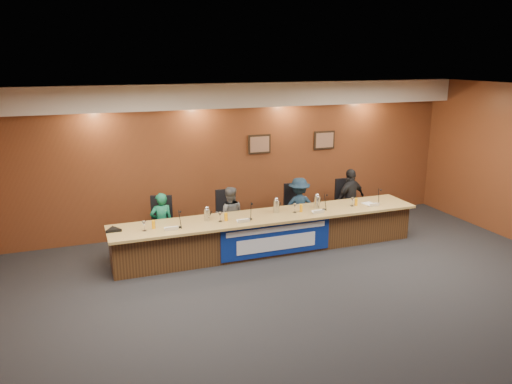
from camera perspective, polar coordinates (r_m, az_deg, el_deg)
floor at (r=7.98m, az=7.98°, el=-12.62°), size 10.00×10.00×0.00m
ceiling at (r=7.09m, az=8.94°, el=10.94°), size 10.00×8.00×0.04m
wall_back at (r=10.95m, az=-1.63°, el=4.10°), size 10.00×0.04×3.20m
soffit at (r=10.53m, az=-1.24°, el=11.08°), size 10.00×0.50×0.50m
dais_body at (r=9.83m, az=1.44°, el=-4.77°), size 6.00×0.80×0.70m
dais_top at (r=9.66m, az=1.56°, el=-2.77°), size 6.10×0.95×0.05m
banner at (r=9.46m, az=2.37°, el=-5.40°), size 2.20×0.02×0.65m
banner_text_upper at (r=9.38m, az=2.42°, el=-4.28°), size 2.00×0.01×0.10m
banner_text_lower at (r=9.48m, az=2.40°, el=-5.87°), size 1.60×0.01×0.28m
wall_photo_left at (r=11.01m, az=0.39°, el=5.49°), size 0.52×0.04×0.42m
wall_photo_right at (r=11.66m, az=7.80°, el=5.90°), size 0.52×0.04×0.42m
panelist_a at (r=9.79m, az=-10.73°, el=-3.53°), size 0.45×0.31×1.21m
panelist_b at (r=10.09m, az=-3.04°, el=-2.73°), size 0.69×0.60×1.21m
panelist_c at (r=10.62m, az=4.92°, el=-1.69°), size 0.88×0.61×1.26m
panelist_d at (r=11.18m, az=10.74°, el=-0.79°), size 0.85×0.53×1.36m
office_chair_a at (r=9.93m, az=-10.79°, el=-4.04°), size 0.60×0.60×0.08m
office_chair_b at (r=10.22m, az=-3.19°, el=-3.22°), size 0.52×0.52×0.08m
office_chair_c at (r=10.75m, az=4.68°, el=-2.32°), size 0.49×0.49×0.08m
office_chair_d at (r=11.32m, az=10.43°, el=-1.62°), size 0.49×0.49×0.08m
nameplate_a at (r=8.90m, az=-9.60°, el=-4.10°), size 0.24×0.08×0.10m
microphone_a at (r=9.04m, az=-8.70°, el=-4.00°), size 0.07×0.07×0.02m
juice_glass_a at (r=9.06m, az=-11.63°, el=-3.67°), size 0.06×0.06×0.15m
water_glass_a at (r=8.97m, az=-12.67°, el=-3.82°), size 0.08×0.08×0.18m
nameplate_b at (r=9.18m, az=-1.39°, el=-3.28°), size 0.24×0.08×0.10m
microphone_b at (r=9.39m, az=-0.66°, el=-3.08°), size 0.07×0.07×0.02m
juice_glass_b at (r=9.31m, az=-3.45°, el=-2.85°), size 0.06×0.06×0.15m
water_glass_b at (r=9.26m, az=-4.11°, el=-2.87°), size 0.08×0.08×0.18m
nameplate_c at (r=9.80m, az=7.20°, el=-2.21°), size 0.24×0.08×0.10m
microphone_c at (r=10.06m, az=7.78°, el=-1.98°), size 0.07×0.07×0.02m
juice_glass_c at (r=9.86m, az=5.18°, el=-1.85°), size 0.06×0.06×0.15m
water_glass_c at (r=9.80m, az=4.46°, el=-1.85°), size 0.08×0.08×0.18m
nameplate_d at (r=10.45m, az=13.39°, el=-1.39°), size 0.24×0.08×0.10m
microphone_d at (r=10.64m, az=13.66°, el=-1.32°), size 0.07×0.07×0.02m
juice_glass_d at (r=10.45m, az=11.38°, el=-1.12°), size 0.06×0.06×0.15m
water_glass_d at (r=10.37m, az=10.94°, el=-1.13°), size 0.08×0.08×0.18m
carafe_left at (r=9.34m, az=-5.63°, el=-2.61°), size 0.11×0.11×0.22m
carafe_mid at (r=9.78m, az=2.32°, el=-1.65°), size 0.12×0.12×0.25m
carafe_right at (r=10.12m, az=6.98°, el=-1.17°), size 0.13×0.13×0.24m
speakerphone at (r=9.11m, az=-15.99°, el=-4.18°), size 0.32×0.32×0.05m
paper_stack at (r=10.62m, az=12.85°, el=-1.34°), size 0.26×0.33×0.01m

